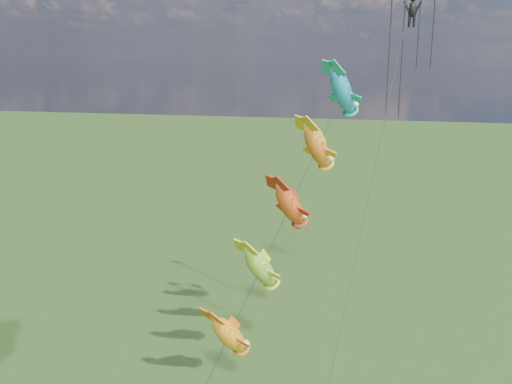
# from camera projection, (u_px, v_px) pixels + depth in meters

# --- Properties ---
(fish_windsock_rig) EXTENTS (7.78, 14.06, 19.16)m
(fish_windsock_rig) POSITION_uv_depth(u_px,v_px,m) (290.00, 206.00, 28.38)
(fish_windsock_rig) COLOR brown
(fish_windsock_rig) RESTS_ON ground
(parafoil_rig) EXTENTS (5.08, 17.07, 26.80)m
(parafoil_rig) POSITION_uv_depth(u_px,v_px,m) (411.00, 9.00, 27.65)
(parafoil_rig) COLOR brown
(parafoil_rig) RESTS_ON ground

